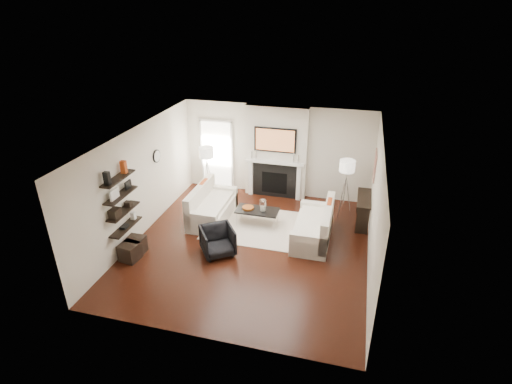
% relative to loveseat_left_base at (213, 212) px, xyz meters
% --- Properties ---
extents(room_envelope, '(6.00, 6.00, 6.00)m').
position_rel_loveseat_left_base_xyz_m(room_envelope, '(1.30, -1.00, 1.14)').
color(room_envelope, '#33130B').
rests_on(room_envelope, ground).
extents(chimney_breast, '(1.80, 0.25, 2.70)m').
position_rel_loveseat_left_base_xyz_m(chimney_breast, '(1.30, 1.87, 1.14)').
color(chimney_breast, silver).
rests_on(chimney_breast, floor).
extents(fireplace_surround, '(1.30, 0.02, 1.04)m').
position_rel_loveseat_left_base_xyz_m(fireplace_surround, '(1.30, 1.74, 0.31)').
color(fireplace_surround, black).
rests_on(fireplace_surround, floor).
extents(firebox, '(0.75, 0.02, 0.65)m').
position_rel_loveseat_left_base_xyz_m(firebox, '(1.30, 1.73, 0.24)').
color(firebox, black).
rests_on(firebox, floor).
extents(mantel_pilaster_l, '(0.12, 0.08, 1.10)m').
position_rel_loveseat_left_base_xyz_m(mantel_pilaster_l, '(0.58, 1.71, 0.34)').
color(mantel_pilaster_l, white).
rests_on(mantel_pilaster_l, floor).
extents(mantel_pilaster_r, '(0.12, 0.08, 1.10)m').
position_rel_loveseat_left_base_xyz_m(mantel_pilaster_r, '(2.02, 1.71, 0.34)').
color(mantel_pilaster_r, white).
rests_on(mantel_pilaster_r, floor).
extents(mantel_shelf, '(1.70, 0.18, 0.07)m').
position_rel_loveseat_left_base_xyz_m(mantel_shelf, '(1.30, 1.69, 0.91)').
color(mantel_shelf, white).
rests_on(mantel_shelf, chimney_breast).
extents(tv_body, '(1.20, 0.06, 0.70)m').
position_rel_loveseat_left_base_xyz_m(tv_body, '(1.30, 1.71, 1.57)').
color(tv_body, black).
rests_on(tv_body, chimney_breast).
extents(tv_screen, '(1.10, 0.00, 0.62)m').
position_rel_loveseat_left_base_xyz_m(tv_screen, '(1.30, 1.68, 1.57)').
color(tv_screen, '#BF723F').
rests_on(tv_screen, tv_body).
extents(candlestick_l_tall, '(0.04, 0.04, 0.30)m').
position_rel_loveseat_left_base_xyz_m(candlestick_l_tall, '(0.75, 1.70, 1.09)').
color(candlestick_l_tall, silver).
rests_on(candlestick_l_tall, mantel_shelf).
extents(candlestick_l_short, '(0.04, 0.04, 0.24)m').
position_rel_loveseat_left_base_xyz_m(candlestick_l_short, '(0.62, 1.70, 1.06)').
color(candlestick_l_short, silver).
rests_on(candlestick_l_short, mantel_shelf).
extents(candlestick_r_tall, '(0.04, 0.04, 0.30)m').
position_rel_loveseat_left_base_xyz_m(candlestick_r_tall, '(1.85, 1.70, 1.09)').
color(candlestick_r_tall, silver).
rests_on(candlestick_r_tall, mantel_shelf).
extents(candlestick_r_short, '(0.04, 0.04, 0.24)m').
position_rel_loveseat_left_base_xyz_m(candlestick_r_short, '(1.98, 1.70, 1.06)').
color(candlestick_r_short, silver).
rests_on(candlestick_r_short, mantel_shelf).
extents(hallway_panel, '(0.90, 0.02, 2.10)m').
position_rel_loveseat_left_base_xyz_m(hallway_panel, '(-0.55, 1.98, 0.84)').
color(hallway_panel, white).
rests_on(hallway_panel, floor).
extents(door_trim_l, '(0.06, 0.06, 2.16)m').
position_rel_loveseat_left_base_xyz_m(door_trim_l, '(-1.03, 1.96, 0.84)').
color(door_trim_l, white).
rests_on(door_trim_l, floor).
extents(door_trim_r, '(0.06, 0.06, 2.16)m').
position_rel_loveseat_left_base_xyz_m(door_trim_r, '(-0.07, 1.96, 0.84)').
color(door_trim_r, white).
rests_on(door_trim_r, floor).
extents(door_trim_top, '(1.02, 0.06, 0.06)m').
position_rel_loveseat_left_base_xyz_m(door_trim_top, '(-0.55, 1.96, 1.92)').
color(door_trim_top, white).
rests_on(door_trim_top, wall_back).
extents(rug, '(2.60, 2.00, 0.01)m').
position_rel_loveseat_left_base_xyz_m(rug, '(1.27, -0.07, -0.20)').
color(rug, beige).
rests_on(rug, floor).
extents(loveseat_left_base, '(0.85, 1.80, 0.42)m').
position_rel_loveseat_left_base_xyz_m(loveseat_left_base, '(0.00, 0.00, 0.00)').
color(loveseat_left_base, silver).
rests_on(loveseat_left_base, floor).
extents(loveseat_left_back, '(0.18, 1.80, 0.80)m').
position_rel_loveseat_left_base_xyz_m(loveseat_left_back, '(-0.33, 0.00, 0.32)').
color(loveseat_left_back, silver).
rests_on(loveseat_left_back, floor).
extents(loveseat_left_arm_n, '(0.85, 0.18, 0.60)m').
position_rel_loveseat_left_base_xyz_m(loveseat_left_arm_n, '(0.00, -0.81, 0.09)').
color(loveseat_left_arm_n, silver).
rests_on(loveseat_left_arm_n, floor).
extents(loveseat_left_arm_s, '(0.85, 0.18, 0.60)m').
position_rel_loveseat_left_base_xyz_m(loveseat_left_arm_s, '(0.00, 0.81, 0.09)').
color(loveseat_left_arm_s, silver).
rests_on(loveseat_left_arm_s, floor).
extents(loveseat_left_cushion, '(0.63, 1.44, 0.10)m').
position_rel_loveseat_left_base_xyz_m(loveseat_left_cushion, '(0.05, 0.00, 0.26)').
color(loveseat_left_cushion, silver).
rests_on(loveseat_left_cushion, loveseat_left_base).
extents(pillow_left_orange, '(0.10, 0.42, 0.42)m').
position_rel_loveseat_left_base_xyz_m(pillow_left_orange, '(-0.33, 0.30, 0.52)').
color(pillow_left_orange, '#B14115').
rests_on(pillow_left_orange, loveseat_left_cushion).
extents(pillow_left_charcoal, '(0.10, 0.40, 0.40)m').
position_rel_loveseat_left_base_xyz_m(pillow_left_charcoal, '(-0.33, -0.30, 0.51)').
color(pillow_left_charcoal, black).
rests_on(pillow_left_charcoal, loveseat_left_cushion).
extents(loveseat_right_base, '(0.85, 1.80, 0.42)m').
position_rel_loveseat_left_base_xyz_m(loveseat_right_base, '(2.71, -0.32, 0.00)').
color(loveseat_right_base, silver).
rests_on(loveseat_right_base, floor).
extents(loveseat_right_back, '(0.18, 1.80, 0.80)m').
position_rel_loveseat_left_base_xyz_m(loveseat_right_back, '(3.05, -0.32, 0.32)').
color(loveseat_right_back, silver).
rests_on(loveseat_right_back, floor).
extents(loveseat_right_arm_n, '(0.85, 0.18, 0.60)m').
position_rel_loveseat_left_base_xyz_m(loveseat_right_arm_n, '(2.71, -1.13, 0.09)').
color(loveseat_right_arm_n, silver).
rests_on(loveseat_right_arm_n, floor).
extents(loveseat_right_arm_s, '(0.85, 0.18, 0.60)m').
position_rel_loveseat_left_base_xyz_m(loveseat_right_arm_s, '(2.71, 0.49, 0.09)').
color(loveseat_right_arm_s, silver).
rests_on(loveseat_right_arm_s, floor).
extents(loveseat_right_cushion, '(0.63, 1.44, 0.10)m').
position_rel_loveseat_left_base_xyz_m(loveseat_right_cushion, '(2.66, -0.32, 0.26)').
color(loveseat_right_cushion, silver).
rests_on(loveseat_right_cushion, loveseat_right_base).
extents(pillow_right_orange, '(0.10, 0.42, 0.42)m').
position_rel_loveseat_left_base_xyz_m(pillow_right_orange, '(3.05, -0.02, 0.52)').
color(pillow_right_orange, '#B14115').
rests_on(pillow_right_orange, loveseat_right_cushion).
extents(pillow_right_charcoal, '(0.10, 0.40, 0.40)m').
position_rel_loveseat_left_base_xyz_m(pillow_right_charcoal, '(3.05, -0.62, 0.51)').
color(pillow_right_charcoal, black).
rests_on(pillow_right_charcoal, loveseat_right_cushion).
extents(coffee_table, '(1.10, 0.55, 0.04)m').
position_rel_loveseat_left_base_xyz_m(coffee_table, '(1.22, 0.04, 0.19)').
color(coffee_table, black).
rests_on(coffee_table, floor).
extents(coffee_leg_nw, '(0.02, 0.02, 0.38)m').
position_rel_loveseat_left_base_xyz_m(coffee_leg_nw, '(0.72, -0.18, -0.02)').
color(coffee_leg_nw, silver).
rests_on(coffee_leg_nw, floor).
extents(coffee_leg_ne, '(0.02, 0.02, 0.38)m').
position_rel_loveseat_left_base_xyz_m(coffee_leg_ne, '(1.72, -0.18, -0.02)').
color(coffee_leg_ne, silver).
rests_on(coffee_leg_ne, floor).
extents(coffee_leg_sw, '(0.02, 0.02, 0.38)m').
position_rel_loveseat_left_base_xyz_m(coffee_leg_sw, '(0.72, 0.26, -0.02)').
color(coffee_leg_sw, silver).
rests_on(coffee_leg_sw, floor).
extents(coffee_leg_se, '(0.02, 0.02, 0.38)m').
position_rel_loveseat_left_base_xyz_m(coffee_leg_se, '(1.72, 0.26, -0.02)').
color(coffee_leg_se, silver).
rests_on(coffee_leg_se, floor).
extents(hurricane_glass, '(0.18, 0.18, 0.31)m').
position_rel_loveseat_left_base_xyz_m(hurricane_glass, '(1.37, 0.04, 0.35)').
color(hurricane_glass, white).
rests_on(hurricane_glass, coffee_table).
extents(hurricane_candle, '(0.09, 0.09, 0.14)m').
position_rel_loveseat_left_base_xyz_m(hurricane_candle, '(1.37, 0.04, 0.29)').
color(hurricane_candle, white).
rests_on(hurricane_candle, coffee_table).
extents(copper_bowl, '(0.30, 0.30, 0.05)m').
position_rel_loveseat_left_base_xyz_m(copper_bowl, '(0.97, 0.04, 0.24)').
color(copper_bowl, '#A7521B').
rests_on(copper_bowl, coffee_table).
extents(armchair, '(0.96, 0.95, 0.73)m').
position_rel_loveseat_left_base_xyz_m(armchair, '(0.68, -1.49, 0.16)').
color(armchair, black).
rests_on(armchair, floor).
extents(lamp_left_post, '(0.02, 0.02, 1.20)m').
position_rel_loveseat_left_base_xyz_m(lamp_left_post, '(-0.55, 1.12, 0.39)').
color(lamp_left_post, silver).
rests_on(lamp_left_post, floor).
extents(lamp_left_shade, '(0.40, 0.40, 0.30)m').
position_rel_loveseat_left_base_xyz_m(lamp_left_shade, '(-0.55, 1.12, 1.24)').
color(lamp_left_shade, white).
rests_on(lamp_left_shade, lamp_left_post).
extents(lamp_left_leg_a, '(0.25, 0.02, 1.23)m').
position_rel_loveseat_left_base_xyz_m(lamp_left_leg_a, '(-0.44, 1.12, 0.39)').
color(lamp_left_leg_a, silver).
rests_on(lamp_left_leg_a, floor).
extents(lamp_left_leg_b, '(0.14, 0.22, 1.23)m').
position_rel_loveseat_left_base_xyz_m(lamp_left_leg_b, '(-0.60, 1.22, 0.39)').
color(lamp_left_leg_b, silver).
rests_on(lamp_left_leg_b, floor).
extents(lamp_left_leg_c, '(0.14, 0.22, 1.23)m').
position_rel_loveseat_left_base_xyz_m(lamp_left_leg_c, '(-0.60, 1.03, 0.39)').
color(lamp_left_leg_c, silver).
rests_on(lamp_left_leg_c, floor).
extents(lamp_right_post, '(0.02, 0.02, 1.20)m').
position_rel_loveseat_left_base_xyz_m(lamp_right_post, '(3.35, 1.10, 0.39)').
color(lamp_right_post, silver).
rests_on(lamp_right_post, floor).
extents(lamp_right_shade, '(0.40, 0.40, 0.30)m').
position_rel_loveseat_left_base_xyz_m(lamp_right_shade, '(3.35, 1.10, 1.24)').
color(lamp_right_shade, white).
rests_on(lamp_right_shade, lamp_right_post).
extents(lamp_right_leg_a, '(0.25, 0.02, 1.23)m').
position_rel_loveseat_left_base_xyz_m(lamp_right_leg_a, '(3.46, 1.10, 0.39)').
color(lamp_right_leg_a, silver).
rests_on(lamp_right_leg_a, floor).
extents(lamp_right_leg_b, '(0.14, 0.22, 1.23)m').
position_rel_loveseat_left_base_xyz_m(lamp_right_leg_b, '(3.30, 1.19, 0.39)').
color(lamp_right_leg_b, silver).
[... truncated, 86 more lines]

